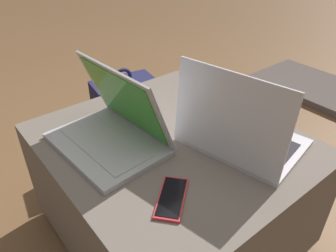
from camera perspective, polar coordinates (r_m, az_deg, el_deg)
The scene contains 6 objects.
ground_plane at distance 1.35m, azimuth 0.51°, elevation -17.63°, with size 14.00×14.00×0.00m, color brown.
ottoman at distance 1.19m, azimuth 0.57°, elevation -10.89°, with size 0.81×0.73×0.44m.
laptop_near at distance 1.02m, azimuth -9.62°, elevation -0.47°, with size 0.37×0.28×0.25m.
laptop_far at distance 1.00m, azimuth 12.20°, elevation -1.19°, with size 0.39×0.32×0.27m.
cell_phone at distance 0.85m, azimuth 0.65°, elevation -12.39°, with size 0.15×0.16×0.01m.
backpack at distance 1.61m, azimuth -7.35°, elevation 1.08°, with size 0.24×0.31×0.47m.
Camera 1 is at (0.66, -0.54, 1.05)m, focal length 35.00 mm.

